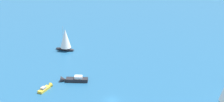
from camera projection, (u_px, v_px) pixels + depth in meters
The scene contains 4 objects.
ground_plane at pixel (112, 100), 152.04m from camera, with size 2000.00×2000.00×0.00m, color #1E517A.
motorboat_far_port at pixel (73, 79), 165.38m from camera, with size 7.35×10.05×2.94m.
sailboat_offshore at pixel (65, 40), 192.91m from camera, with size 5.87×8.88×11.03m.
motorboat_outer_ring_b at pixel (46, 88), 159.18m from camera, with size 7.23×2.56×2.05m.
Camera 1 is at (113.45, 73.14, 71.95)m, focal length 71.20 mm.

